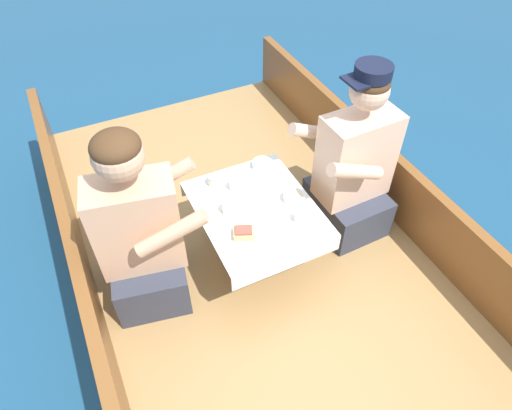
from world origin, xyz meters
The scene contains 20 objects.
ground_plane centered at (0.00, 0.00, 0.00)m, with size 60.00×60.00×0.00m, color navy.
boat_deck centered at (0.00, 0.00, 0.14)m, with size 1.89×3.51×0.28m, color #A87F4C.
gunwale_port centered at (-0.92, 0.00, 0.48)m, with size 0.06×3.51×0.40m, color brown.
gunwale_starboard centered at (0.92, 0.00, 0.48)m, with size 0.06×3.51×0.40m, color brown.
cockpit_table centered at (0.00, 0.05, 0.63)m, with size 0.59×0.71×0.39m.
person_port centered at (-0.60, 0.09, 0.71)m, with size 0.58×0.52×1.03m.
person_starboard centered at (0.59, 0.05, 0.71)m, with size 0.53×0.45×1.06m.
plate_sandwich centered at (-0.14, -0.10, 0.68)m, with size 0.17×0.17×0.01m.
plate_bread centered at (0.04, -0.01, 0.68)m, with size 0.19×0.19×0.01m.
sandwich centered at (-0.14, -0.10, 0.71)m, with size 0.12×0.10×0.05m.
bowl_port_near centered at (0.17, 0.32, 0.70)m, with size 0.11×0.11×0.04m.
bowl_starboard_near centered at (0.20, 0.01, 0.70)m, with size 0.12×0.12×0.04m.
coffee_cup_port centered at (0.16, -0.13, 0.70)m, with size 0.09×0.06×0.05m.
coffee_cup_starboard centered at (-0.04, 0.23, 0.71)m, with size 0.09×0.06×0.06m.
coffee_cup_center centered at (-0.13, 0.08, 0.70)m, with size 0.10×0.08×0.06m.
tin_can centered at (-0.13, 0.31, 0.70)m, with size 0.07×0.07×0.05m.
utensil_knife_port centered at (0.02, -0.13, 0.68)m, with size 0.15×0.11×0.00m.
utensil_knife_starboard centered at (-0.05, 0.14, 0.68)m, with size 0.06×0.17×0.00m.
utensil_spoon_center centered at (-0.05, 0.34, 0.68)m, with size 0.17×0.03×0.01m.
utensil_spoon_starboard centered at (0.08, 0.22, 0.68)m, with size 0.16×0.09×0.01m.
Camera 1 is at (-0.72, -1.44, 2.38)m, focal length 32.00 mm.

